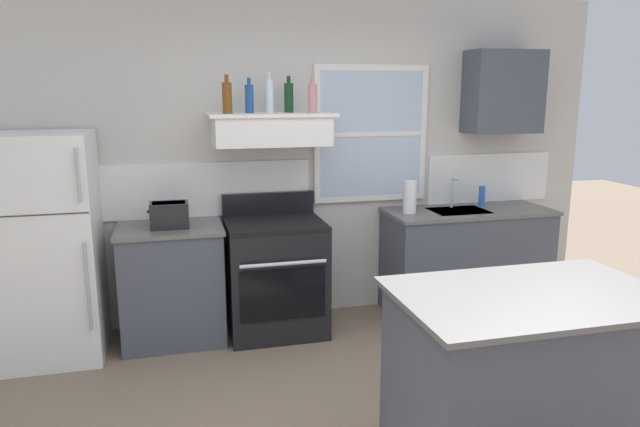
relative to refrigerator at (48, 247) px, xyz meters
name	(u,v)px	position (x,y,z in m)	size (l,w,h in m)	color
back_wall	(299,159)	(1.93, 0.39, 0.54)	(5.40, 0.11, 2.70)	beige
refrigerator	(48,247)	(0.00, 0.00, 0.00)	(0.70, 0.72, 1.63)	white
counter_left_of_stove	(172,283)	(0.85, 0.06, -0.36)	(0.79, 0.63, 0.91)	#474C56
toaster	(169,215)	(0.86, 0.01, 0.19)	(0.30, 0.20, 0.19)	black
stove_range	(275,275)	(1.65, 0.02, -0.35)	(0.76, 0.69, 1.09)	black
range_hood_shelf	(271,129)	(1.65, 0.12, 0.81)	(0.96, 0.52, 0.24)	white
bottle_amber_wine	(227,97)	(1.32, 0.07, 1.05)	(0.07, 0.07, 0.29)	brown
bottle_blue_liqueur	(249,98)	(1.49, 0.14, 1.04)	(0.07, 0.07, 0.26)	#1E478C
bottle_clear_tall	(270,95)	(1.65, 0.14, 1.06)	(0.06, 0.06, 0.31)	silver
bottle_dark_green_wine	(289,97)	(1.81, 0.17, 1.05)	(0.07, 0.07, 0.28)	#143819
bottle_rose_pink	(313,97)	(1.97, 0.06, 1.04)	(0.07, 0.07, 0.28)	#C67F84
counter_right_with_sink	(466,260)	(3.35, 0.06, -0.36)	(1.43, 0.63, 0.91)	#474C56
sink_faucet	(453,188)	(3.25, 0.16, 0.27)	(0.03, 0.17, 0.28)	silver
paper_towel_roll	(410,197)	(2.80, 0.06, 0.23)	(0.11, 0.11, 0.27)	white
dish_soap_bottle	(482,196)	(3.53, 0.16, 0.18)	(0.06, 0.06, 0.18)	blue
kitchen_island	(526,374)	(2.64, -1.92, -0.36)	(1.40, 0.90, 0.91)	#474C56
upper_cabinet_right	(503,92)	(3.70, 0.20, 1.08)	(0.64, 0.32, 0.70)	#474C56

